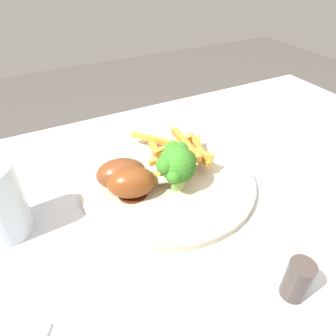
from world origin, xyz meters
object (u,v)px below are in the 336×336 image
Objects in this scene: carrot_fries_pile at (177,152)px; pepper_shaker at (297,280)px; chicken_drumstick_near at (135,182)px; broccoli_floret_middle at (179,168)px; dinner_plate at (168,180)px; dining_table at (202,241)px; chicken_drumstick_far at (124,174)px; broccoli_floret_front at (176,162)px.

carrot_fries_pile and pepper_shaker have the same top height.
chicken_drumstick_near is at bearing -154.44° from carrot_fries_pile.
broccoli_floret_middle reaches higher than pepper_shaker.
dinner_plate is 1.84× the size of carrot_fries_pile.
broccoli_floret_middle reaches higher than carrot_fries_pile.
carrot_fries_pile reaches higher than dining_table.
dinner_plate is 0.08m from chicken_drumstick_far.
carrot_fries_pile is 0.11m from chicken_drumstick_near.
chicken_drumstick_far is at bearing -169.21° from carrot_fries_pile.
chicken_drumstick_far is at bearing 146.47° from broccoli_floret_middle.
broccoli_floret_middle is at bearing 99.07° from pepper_shaker.
broccoli_floret_middle reaches higher than dinner_plate.
dining_table is 7.90× the size of chicken_drumstick_near.
chicken_drumstick_near is (-0.06, -0.01, 0.03)m from dinner_plate.
chicken_drumstick_near is 2.42× the size of pepper_shaker.
chicken_drumstick_far is 0.29m from pepper_shaker.
dinner_plate is at bearing -12.06° from chicken_drumstick_far.
broccoli_floret_front is at bearing -29.91° from chicken_drumstick_far.
chicken_drumstick_near is (-0.11, 0.03, 0.17)m from dining_table.
broccoli_floret_front reaches higher than broccoli_floret_middle.
dining_table is 15.37× the size of broccoli_floret_middle.
dinner_plate is 0.06m from broccoli_floret_front.
carrot_fries_pile reaches higher than dinner_plate.
carrot_fries_pile is (0.04, 0.07, -0.02)m from broccoli_floret_middle.
broccoli_floret_front is 0.08m from carrot_fries_pile.
carrot_fries_pile is 2.92× the size of pepper_shaker.
pepper_shaker is (0.10, -0.24, -0.01)m from chicken_drumstick_near.
dinner_plate is 4.33× the size of broccoli_floret_middle.
dining_table is at bearing -23.31° from broccoli_floret_front.
chicken_drumstick_far is (-0.07, 0.05, -0.02)m from broccoli_floret_middle.
dining_table is at bearing -43.73° from dinner_plate.
carrot_fries_pile is at bearing 25.56° from chicken_drumstick_near.
dining_table is 13.62× the size of broccoli_floret_front.
chicken_drumstick_near is at bearing 162.62° from broccoli_floret_middle.
dining_table is at bearing -81.77° from carrot_fries_pile.
chicken_drumstick_near is at bearing 163.13° from dining_table.
pepper_shaker is (0.04, -0.22, -0.03)m from broccoli_floret_front.
carrot_fries_pile is (0.04, 0.04, 0.03)m from dinner_plate.
broccoli_floret_middle is at bearing -116.74° from carrot_fries_pile.
broccoli_floret_middle is at bearing 163.87° from dining_table.
broccoli_floret_front is (0.00, -0.03, 0.05)m from dinner_plate.
carrot_fries_pile is at bearing 89.82° from pepper_shaker.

